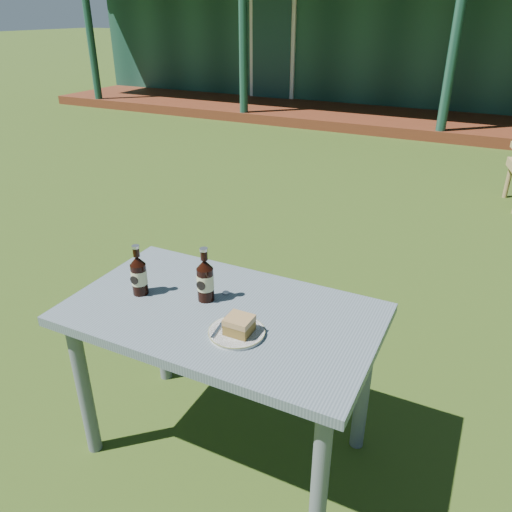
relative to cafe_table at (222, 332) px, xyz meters
The scene contains 9 objects.
ground 1.72m from the cafe_table, 90.00° to the left, with size 80.00×80.00×0.00m, color #334916.
pavilion 11.03m from the cafe_table, 90.00° to the left, with size 15.80×8.30×3.45m.
cafe_table is the anchor object (origin of this frame).
plate 0.20m from the cafe_table, 41.57° to the right, with size 0.20×0.20×0.01m.
cake_slice 0.23m from the cafe_table, 39.68° to the right, with size 0.09×0.09×0.06m.
fork 0.18m from the cafe_table, 63.10° to the right, with size 0.01×0.14×0.00m, color silver.
cola_bottle_near 0.22m from the cafe_table, 155.82° to the left, with size 0.07×0.07×0.23m.
cola_bottle_far 0.41m from the cafe_table, behind, with size 0.06×0.07×0.21m.
bottle_cap 0.16m from the cafe_table, 111.70° to the left, with size 0.03×0.03×0.01m, color silver.
Camera 1 is at (0.84, -3.00, 1.76)m, focal length 35.00 mm.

